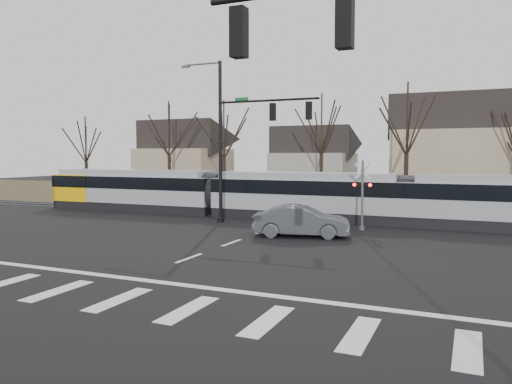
% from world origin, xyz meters
% --- Properties ---
extents(ground, '(140.00, 140.00, 0.00)m').
position_xyz_m(ground, '(0.00, 0.00, 0.00)').
color(ground, black).
extents(grass_verge, '(140.00, 28.00, 0.01)m').
position_xyz_m(grass_verge, '(0.00, 32.00, 0.01)').
color(grass_verge, '#38331E').
rests_on(grass_verge, ground).
extents(crosswalk, '(27.00, 2.60, 0.01)m').
position_xyz_m(crosswalk, '(0.00, -4.00, 0.01)').
color(crosswalk, silver).
rests_on(crosswalk, ground).
extents(stop_line, '(28.00, 0.35, 0.01)m').
position_xyz_m(stop_line, '(0.00, -1.80, 0.01)').
color(stop_line, silver).
rests_on(stop_line, ground).
extents(lane_dashes, '(0.18, 30.00, 0.01)m').
position_xyz_m(lane_dashes, '(0.00, 16.00, 0.01)').
color(lane_dashes, silver).
rests_on(lane_dashes, ground).
extents(rail_pair, '(90.00, 1.52, 0.06)m').
position_xyz_m(rail_pair, '(0.00, 15.80, 0.03)').
color(rail_pair, '#59595E').
rests_on(rail_pair, ground).
extents(tram, '(41.43, 3.08, 3.14)m').
position_xyz_m(tram, '(0.46, 16.00, 1.71)').
color(tram, gray).
rests_on(tram, ground).
extents(sedan, '(4.00, 5.81, 1.66)m').
position_xyz_m(sedan, '(2.56, 9.14, 0.83)').
color(sedan, '#44474A').
rests_on(sedan, ground).
extents(signal_pole_near_right, '(6.72, 0.44, 8.00)m').
position_xyz_m(signal_pole_near_right, '(10.11, -6.00, 5.17)').
color(signal_pole_near_right, black).
rests_on(signal_pole_near_right, ground).
extents(signal_pole_far, '(9.28, 0.44, 10.20)m').
position_xyz_m(signal_pole_far, '(-2.41, 12.50, 5.70)').
color(signal_pole_far, black).
rests_on(signal_pole_far, ground).
extents(rail_crossing_signal, '(1.08, 0.36, 4.00)m').
position_xyz_m(rail_crossing_signal, '(5.00, 12.79, 1.89)').
color(rail_crossing_signal, '#59595B').
rests_on(rail_crossing_signal, ground).
extents(tree_row, '(59.20, 7.20, 10.00)m').
position_xyz_m(tree_row, '(2.00, 26.00, 5.00)').
color(tree_row, black).
rests_on(tree_row, ground).
extents(house_a, '(9.72, 8.64, 8.60)m').
position_xyz_m(house_a, '(-20.00, 34.00, 4.46)').
color(house_a, tan).
rests_on(house_a, ground).
extents(house_b, '(8.64, 7.56, 7.65)m').
position_xyz_m(house_b, '(-5.00, 36.00, 3.97)').
color(house_b, gray).
rests_on(house_b, ground).
extents(house_c, '(10.80, 8.64, 10.10)m').
position_xyz_m(house_c, '(9.00, 33.00, 5.23)').
color(house_c, tan).
rests_on(house_c, ground).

